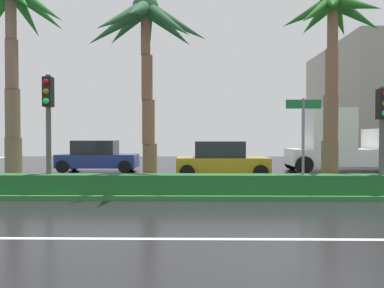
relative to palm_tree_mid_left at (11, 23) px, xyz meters
The scene contains 13 objects.
ground_plane 10.23m from the palm_tree_mid_left, ahead, with size 90.00×42.00×0.10m, color black.
near_lane_divider_stripe 11.86m from the palm_tree_mid_left, 36.76° to the right, with size 81.00×0.14×0.01m, color white.
median_strip 10.12m from the palm_tree_mid_left, ahead, with size 85.50×4.00×0.15m, color #2D6B33.
median_hedge 10.02m from the palm_tree_mid_left, 10.48° to the right, with size 76.50×0.70×0.60m.
palm_tree_mid_left is the anchor object (origin of this frame).
palm_tree_centre_left 4.93m from the palm_tree_mid_left, ahead, with size 4.42×4.62×6.73m.
palm_tree_centre 11.51m from the palm_tree_mid_left, ahead, with size 3.58×3.76×7.12m.
traffic_signal_median_left 4.01m from the palm_tree_mid_left, 36.38° to the right, with size 0.28×0.43×3.79m.
traffic_signal_median_right 13.09m from the palm_tree_mid_left, ahead, with size 0.28×0.43×3.38m.
street_name_sign 10.87m from the palm_tree_mid_left, ahead, with size 1.10×0.08×3.00m.
car_in_traffic_second 8.80m from the palm_tree_mid_left, 80.75° to the left, with size 4.30×2.02×1.72m.
car_in_traffic_third 10.28m from the palm_tree_mid_left, 28.00° to the left, with size 4.30×2.02×1.72m.
box_truck_lead 17.09m from the palm_tree_mid_left, 25.55° to the left, with size 6.40×2.64×3.46m.
Camera 1 is at (-1.53, -4.90, 1.98)m, focal length 34.01 mm.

